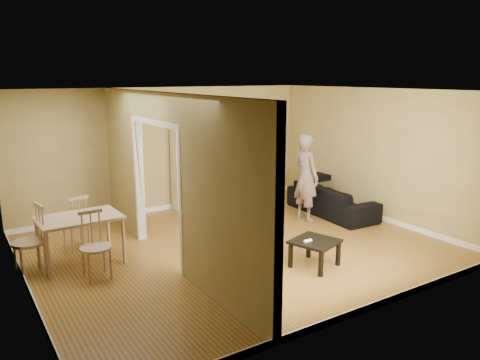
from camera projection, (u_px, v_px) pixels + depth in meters
name	position (u px, v px, depth m)	size (l,w,h in m)	color
room_shell	(236.00, 172.00, 7.61)	(6.50, 6.50, 6.50)	olive
partition	(168.00, 180.00, 6.99)	(0.22, 5.50, 2.60)	#957D4B
wall_speaker	(230.00, 118.00, 10.48)	(0.10, 0.10, 0.10)	black
sofa	(332.00, 195.00, 9.70)	(0.90, 2.10, 0.80)	#232427
person	(306.00, 170.00, 9.21)	(0.58, 0.74, 2.04)	slate
bookshelf	(190.00, 165.00, 10.06)	(0.80, 0.35, 1.90)	white
paper_box_navy_a	(191.00, 185.00, 10.12)	(0.41, 0.27, 0.21)	navy
paper_box_teal	(188.00, 168.00, 10.01)	(0.43, 0.28, 0.22)	#1B7368
paper_box_navy_b	(191.00, 151.00, 9.96)	(0.42, 0.27, 0.21)	navy
coffee_table	(315.00, 244.00, 7.02)	(0.62, 0.62, 0.42)	black
game_controller	(308.00, 241.00, 6.96)	(0.13, 0.04, 0.03)	white
dining_table	(79.00, 222.00, 7.08)	(1.20, 0.80, 0.75)	tan
chair_left	(29.00, 240.00, 6.71)	(0.48, 0.48, 1.04)	tan
chair_near	(96.00, 246.00, 6.59)	(0.45, 0.45, 0.97)	beige
chair_far	(76.00, 222.00, 7.72)	(0.43, 0.43, 0.94)	#CCB483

